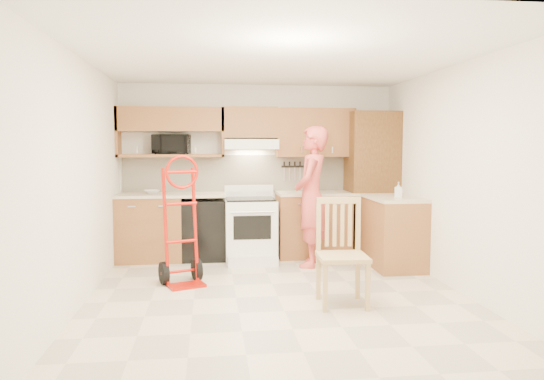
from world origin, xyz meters
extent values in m
cube|color=beige|center=(0.00, 0.00, -0.01)|extent=(4.00, 4.50, 0.02)
cube|color=white|center=(0.00, 0.00, 2.51)|extent=(4.00, 4.50, 0.02)
cube|color=silver|center=(0.00, 2.26, 1.25)|extent=(4.00, 0.02, 2.50)
cube|color=silver|center=(0.00, -2.26, 1.25)|extent=(4.00, 0.02, 2.50)
cube|color=silver|center=(-2.01, 0.00, 1.25)|extent=(0.02, 4.50, 2.50)
cube|color=silver|center=(2.01, 0.00, 1.25)|extent=(0.02, 4.50, 2.50)
cube|color=beige|center=(0.00, 2.23, 1.20)|extent=(3.92, 0.03, 0.55)
cube|color=brown|center=(-1.55, 1.95, 0.45)|extent=(0.90, 0.60, 0.90)
cube|color=black|center=(-0.80, 1.95, 0.42)|extent=(0.60, 0.60, 0.85)
cube|color=brown|center=(0.83, 1.95, 0.45)|extent=(1.14, 0.60, 0.90)
cube|color=beige|center=(-1.25, 1.95, 0.92)|extent=(1.50, 0.63, 0.04)
cube|color=beige|center=(0.83, 1.95, 0.92)|extent=(1.14, 0.63, 0.04)
cube|color=brown|center=(1.70, 1.15, 0.45)|extent=(0.60, 1.00, 0.90)
cube|color=beige|center=(1.70, 1.15, 0.92)|extent=(0.63, 1.00, 0.04)
cube|color=brown|center=(1.65, 1.95, 1.05)|extent=(0.70, 0.60, 2.10)
cube|color=brown|center=(-1.25, 2.08, 1.98)|extent=(1.50, 0.33, 0.34)
cube|color=brown|center=(-1.25, 2.08, 1.47)|extent=(1.50, 0.33, 0.04)
cube|color=brown|center=(-0.12, 2.08, 1.94)|extent=(0.76, 0.33, 0.44)
cube|color=brown|center=(0.83, 2.08, 1.80)|extent=(1.14, 0.33, 0.70)
cube|color=white|center=(-0.12, 2.02, 1.63)|extent=(0.76, 0.46, 0.14)
imported|color=black|center=(-1.25, 2.08, 1.63)|extent=(0.54, 0.40, 0.28)
imported|color=#D44A45|center=(0.64, 1.35, 0.93)|extent=(0.66, 0.80, 1.87)
imported|color=white|center=(1.70, 0.99, 1.04)|extent=(0.12, 0.12, 0.21)
imported|color=white|center=(-1.51, 1.95, 0.97)|extent=(0.26, 0.26, 0.05)
camera|label=1|loc=(-0.71, -5.30, 1.60)|focal=33.71mm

